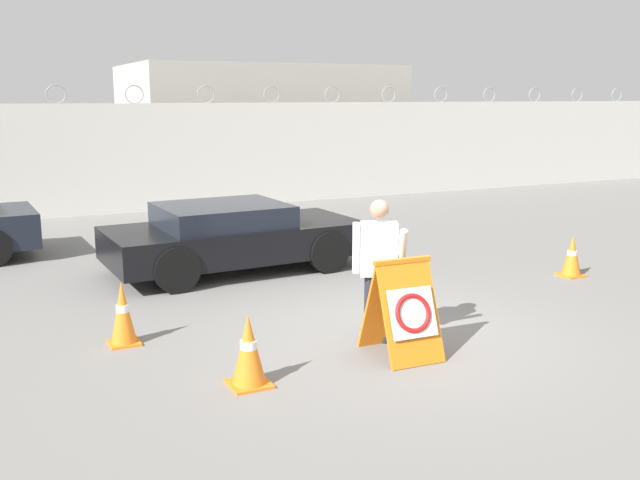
% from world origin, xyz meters
% --- Properties ---
extents(ground_plane, '(90.00, 90.00, 0.00)m').
position_xyz_m(ground_plane, '(0.00, 0.00, 0.00)').
color(ground_plane, gray).
extents(perimeter_wall, '(36.00, 0.30, 3.20)m').
position_xyz_m(perimeter_wall, '(0.00, 11.15, 1.38)').
color(perimeter_wall, silver).
rests_on(perimeter_wall, ground_plane).
extents(building_block, '(8.64, 5.78, 3.92)m').
position_xyz_m(building_block, '(4.23, 16.05, 1.96)').
color(building_block, '#B2ADA3').
rests_on(building_block, ground_plane).
extents(barricade_sign, '(0.72, 0.89, 1.14)m').
position_xyz_m(barricade_sign, '(-0.37, -0.69, 0.57)').
color(barricade_sign, orange).
rests_on(barricade_sign, ground_plane).
extents(security_guard, '(0.60, 0.57, 1.74)m').
position_xyz_m(security_guard, '(-0.40, -0.16, 0.97)').
color(security_guard, '#232838').
rests_on(security_guard, ground_plane).
extents(traffic_cone_near, '(0.37, 0.37, 0.68)m').
position_xyz_m(traffic_cone_near, '(4.12, 1.26, 0.34)').
color(traffic_cone_near, orange).
rests_on(traffic_cone_near, ground_plane).
extents(traffic_cone_mid, '(0.41, 0.41, 0.76)m').
position_xyz_m(traffic_cone_mid, '(-2.25, -0.73, 0.38)').
color(traffic_cone_mid, orange).
rests_on(traffic_cone_mid, ground_plane).
extents(traffic_cone_far, '(0.35, 0.35, 0.78)m').
position_xyz_m(traffic_cone_far, '(-3.18, 1.09, 0.39)').
color(traffic_cone_far, orange).
rests_on(traffic_cone_far, ground_plane).
extents(parked_car_rear_sedan, '(4.34, 2.20, 1.16)m').
position_xyz_m(parked_car_rear_sedan, '(-0.81, 4.05, 0.61)').
color(parked_car_rear_sedan, black).
rests_on(parked_car_rear_sedan, ground_plane).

